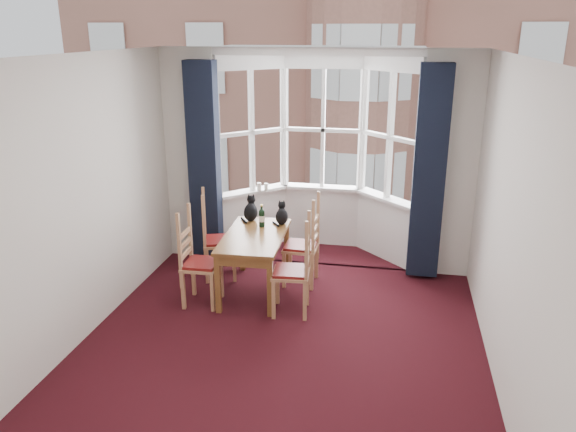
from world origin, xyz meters
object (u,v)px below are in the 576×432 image
(chair_right_far, at_px, (308,248))
(cat_right, at_px, (282,215))
(chair_left_far, at_px, (212,242))
(candle_short, at_px, (266,187))
(wine_bottle, at_px, (262,217))
(dining_table, at_px, (254,243))
(candle_tall, at_px, (259,187))
(cat_left, at_px, (251,211))
(chair_right_near, at_px, (299,273))
(chair_left_near, at_px, (194,264))

(chair_right_far, height_order, cat_right, cat_right)
(chair_left_far, height_order, chair_right_far, same)
(chair_right_far, distance_m, candle_short, 1.36)
(chair_right_far, bearing_deg, cat_right, 163.05)
(cat_right, xyz_separation_m, wine_bottle, (-0.22, -0.15, 0.01))
(dining_table, relative_size, candle_short, 13.02)
(chair_right_far, xyz_separation_m, cat_right, (-0.35, 0.11, 0.36))
(cat_right, height_order, candle_tall, cat_right)
(cat_left, height_order, candle_tall, cat_left)
(cat_left, bearing_deg, wine_bottle, -47.18)
(dining_table, xyz_separation_m, cat_right, (0.24, 0.44, 0.21))
(chair_right_near, bearing_deg, candle_tall, 116.51)
(chair_left_far, bearing_deg, chair_right_far, 2.00)
(dining_table, distance_m, cat_right, 0.55)
(chair_left_near, height_order, candle_tall, candle_tall)
(chair_right_far, xyz_separation_m, cat_left, (-0.76, 0.17, 0.38))
(cat_right, xyz_separation_m, candle_tall, (-0.51, 0.90, 0.09))
(chair_right_far, relative_size, candle_tall, 8.30)
(chair_left_near, relative_size, chair_left_far, 1.00)
(dining_table, distance_m, chair_right_near, 0.76)
(candle_short, bearing_deg, cat_right, -65.95)
(dining_table, relative_size, chair_left_far, 1.42)
(chair_right_near, xyz_separation_m, chair_right_far, (-0.02, 0.76, 0.00))
(cat_right, distance_m, candle_short, 1.02)
(chair_right_far, bearing_deg, cat_left, 167.61)
(dining_table, xyz_separation_m, cat_left, (-0.17, 0.50, 0.22))
(chair_left_near, height_order, wine_bottle, wine_bottle)
(chair_left_far, relative_size, cat_left, 2.78)
(chair_left_far, height_order, cat_left, cat_left)
(chair_right_near, xyz_separation_m, wine_bottle, (-0.59, 0.72, 0.37))
(chair_left_far, relative_size, wine_bottle, 3.33)
(dining_table, distance_m, cat_left, 0.58)
(cat_right, bearing_deg, candle_short, 114.05)
(candle_tall, bearing_deg, candle_short, 17.62)
(wine_bottle, height_order, candle_tall, wine_bottle)
(chair_left_near, relative_size, candle_tall, 8.30)
(chair_right_far, bearing_deg, chair_left_near, -147.68)
(chair_right_far, height_order, candle_tall, candle_tall)
(candle_short, bearing_deg, wine_bottle, -79.61)
(dining_table, relative_size, cat_left, 3.94)
(chair_right_near, bearing_deg, cat_left, 130.13)
(chair_right_near, height_order, candle_tall, candle_tall)
(chair_left_far, bearing_deg, cat_left, 24.80)
(dining_table, height_order, candle_short, candle_short)
(dining_table, xyz_separation_m, chair_left_far, (-0.62, 0.29, -0.15))
(candle_tall, height_order, candle_short, candle_tall)
(candle_short, bearing_deg, dining_table, -82.63)
(chair_right_near, bearing_deg, cat_right, 113.23)
(cat_left, relative_size, cat_right, 1.13)
(chair_right_far, distance_m, cat_right, 0.51)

